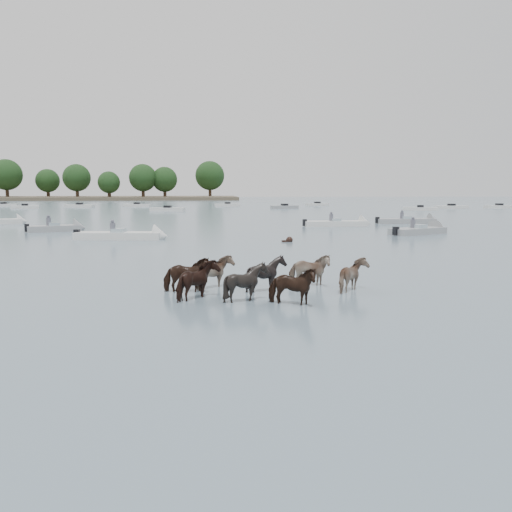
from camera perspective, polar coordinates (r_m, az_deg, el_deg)
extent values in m
plane|color=slate|center=(15.46, -4.47, -5.07)|extent=(400.00, 400.00, 0.00)
imported|color=black|center=(16.78, -7.79, -2.28)|extent=(1.57, 0.76, 1.30)
imported|color=#9D826B|center=(17.35, -4.59, -2.02)|extent=(1.46, 1.55, 1.24)
imported|color=black|center=(16.90, 1.17, -2.14)|extent=(1.49, 1.42, 1.31)
imported|color=gray|center=(17.93, 5.97, -1.70)|extent=(1.62, 1.09, 1.26)
imported|color=black|center=(15.69, -6.40, -2.94)|extent=(1.42, 1.55, 1.30)
imported|color=black|center=(15.37, -1.09, -3.12)|extent=(1.50, 1.43, 1.30)
imported|color=black|center=(14.88, 4.02, -3.57)|extent=(1.64, 1.21, 1.26)
imported|color=#806557|center=(17.13, 10.97, -2.29)|extent=(1.31, 1.43, 1.22)
sphere|color=black|center=(32.66, 3.76, 1.80)|extent=(0.44, 0.44, 0.44)
cube|color=black|center=(32.63, 3.33, 1.62)|extent=(0.50, 0.22, 0.18)
cube|color=gray|center=(43.79, -21.65, 2.84)|extent=(4.29, 2.92, 0.55)
cone|color=gray|center=(44.01, -19.07, 2.98)|extent=(1.41, 1.82, 1.60)
cube|color=#99ADB7|center=(43.76, -21.67, 3.30)|extent=(1.15, 1.33, 0.35)
cube|color=black|center=(43.64, -24.26, 2.89)|extent=(0.45, 0.45, 0.60)
cylinder|color=#595966|center=(43.86, -22.19, 3.54)|extent=(0.36, 0.36, 0.70)
sphere|color=#595966|center=(43.84, -22.22, 4.13)|extent=(0.24, 0.24, 0.24)
cube|color=silver|center=(35.62, -15.08, 2.16)|extent=(5.88, 2.30, 0.55)
cone|color=silver|center=(34.93, -10.57, 2.19)|extent=(1.09, 1.70, 1.60)
cube|color=#99ADB7|center=(35.60, -15.10, 2.72)|extent=(0.93, 1.21, 0.35)
cube|color=black|center=(36.52, -19.40, 2.36)|extent=(0.39, 0.39, 0.60)
cylinder|color=#595966|center=(35.65, -15.74, 3.03)|extent=(0.36, 0.36, 0.70)
sphere|color=#595966|center=(35.62, -15.77, 3.75)|extent=(0.24, 0.24, 0.24)
cube|color=silver|center=(46.99, 8.88, 3.56)|extent=(5.76, 1.76, 0.55)
cone|color=silver|center=(47.87, 12.17, 3.56)|extent=(0.94, 1.62, 1.60)
cube|color=#99ADB7|center=(46.97, 8.88, 3.99)|extent=(0.83, 1.14, 0.35)
cube|color=black|center=(46.26, 5.47, 3.75)|extent=(0.36, 0.36, 0.60)
cylinder|color=#595966|center=(46.85, 8.41, 4.24)|extent=(0.36, 0.36, 0.70)
sphere|color=#595966|center=(46.83, 8.42, 4.79)|extent=(0.24, 0.24, 0.24)
cube|color=gray|center=(40.10, 17.64, 2.64)|extent=(4.97, 3.57, 0.55)
cone|color=gray|center=(41.95, 19.73, 2.75)|extent=(1.52, 1.83, 1.60)
cube|color=#99ADB7|center=(40.07, 17.66, 3.14)|extent=(1.22, 1.36, 0.35)
cube|color=black|center=(38.29, 15.37, 2.73)|extent=(0.47, 0.47, 0.60)
cylinder|color=#595966|center=(39.90, 17.15, 3.43)|extent=(0.36, 0.36, 0.70)
sphere|color=#595966|center=(39.88, 17.17, 4.07)|extent=(0.24, 0.24, 0.24)
cube|color=gray|center=(52.21, 16.39, 3.74)|extent=(5.72, 1.82, 0.55)
cone|color=gray|center=(53.24, 19.27, 3.69)|extent=(0.96, 1.63, 1.60)
cube|color=#99ADB7|center=(52.19, 16.41, 4.12)|extent=(0.84, 1.15, 0.35)
cube|color=black|center=(51.30, 13.42, 3.94)|extent=(0.36, 0.36, 0.60)
cylinder|color=#595966|center=(52.03, 16.01, 4.34)|extent=(0.36, 0.36, 0.70)
sphere|color=#595966|center=(52.01, 16.03, 4.84)|extent=(0.24, 0.24, 0.24)
cone|color=silver|center=(55.20, -24.69, 3.54)|extent=(1.40, 1.81, 1.60)
cube|color=silver|center=(109.39, -26.39, 5.09)|extent=(5.06, 2.35, 0.60)
cube|color=black|center=(109.38, -26.40, 5.29)|extent=(1.16, 1.16, 0.50)
cube|color=silver|center=(96.69, -24.43, 4.98)|extent=(4.63, 2.43, 0.60)
cube|color=black|center=(96.68, -24.44, 5.21)|extent=(1.19, 1.19, 0.50)
cube|color=silver|center=(99.52, -19.14, 5.29)|extent=(5.63, 2.73, 0.60)
cube|color=black|center=(99.51, -19.15, 5.51)|extent=(1.21, 1.21, 0.50)
cube|color=silver|center=(99.48, -13.18, 5.51)|extent=(5.40, 2.64, 0.60)
cube|color=black|center=(99.46, -13.18, 5.73)|extent=(1.20, 1.20, 0.50)
cube|color=silver|center=(79.34, -9.87, 5.13)|extent=(5.47, 2.63, 0.60)
cube|color=black|center=(79.32, -9.87, 5.41)|extent=(1.20, 1.20, 0.50)
cube|color=silver|center=(99.15, -3.20, 5.69)|extent=(4.97, 2.10, 0.60)
cube|color=black|center=(99.14, -3.21, 5.90)|extent=(1.12, 1.12, 0.50)
cube|color=gray|center=(88.42, 3.21, 5.46)|extent=(4.95, 2.75, 0.60)
cube|color=black|center=(88.41, 3.21, 5.71)|extent=(1.24, 1.24, 0.50)
cube|color=silver|center=(103.01, 6.87, 5.71)|extent=(4.85, 2.81, 0.60)
cube|color=black|center=(103.00, 6.88, 5.92)|extent=(1.25, 1.25, 0.50)
cube|color=silver|center=(84.50, 17.91, 5.02)|extent=(5.42, 3.49, 0.60)
cube|color=black|center=(84.49, 17.92, 5.28)|extent=(1.32, 1.32, 0.50)
cube|color=silver|center=(94.30, 21.02, 5.11)|extent=(6.06, 2.53, 0.60)
cube|color=black|center=(94.29, 21.03, 5.34)|extent=(1.16, 1.16, 0.50)
cube|color=silver|center=(99.56, 25.55, 4.97)|extent=(5.01, 1.50, 0.60)
cube|color=black|center=(99.55, 25.56, 5.19)|extent=(1.00, 1.00, 0.50)
cylinder|color=#382619|center=(175.32, -26.06, 6.35)|extent=(1.00, 1.00, 4.26)
sphere|color=black|center=(175.37, -26.17, 8.17)|extent=(9.46, 9.46, 9.46)
cylinder|color=#382619|center=(175.89, -22.21, 6.40)|extent=(1.00, 1.00, 3.30)
sphere|color=black|center=(175.90, -22.28, 7.81)|extent=(7.34, 7.34, 7.34)
cylinder|color=#382619|center=(167.12, -19.35, 6.58)|extent=(1.00, 1.00, 3.75)
sphere|color=black|center=(167.15, -19.43, 8.26)|extent=(8.33, 8.33, 8.33)
cylinder|color=#382619|center=(160.63, -16.08, 6.55)|extent=(1.00, 1.00, 2.95)
sphere|color=black|center=(160.63, -16.13, 7.92)|extent=(6.56, 6.56, 6.56)
cylinder|color=#382619|center=(161.29, -12.50, 6.81)|extent=(1.00, 1.00, 3.75)
sphere|color=black|center=(161.32, -12.55, 8.55)|extent=(8.33, 8.33, 8.33)
cylinder|color=#382619|center=(161.87, -10.15, 6.82)|extent=(1.00, 1.00, 3.49)
sphere|color=black|center=(161.89, -10.19, 8.43)|extent=(7.75, 7.75, 7.75)
cylinder|color=#382619|center=(169.41, -5.16, 7.07)|extent=(1.00, 1.00, 4.26)
sphere|color=black|center=(169.46, -5.19, 8.95)|extent=(9.46, 9.46, 9.46)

